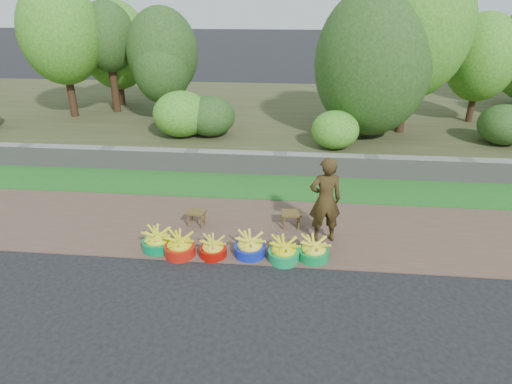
# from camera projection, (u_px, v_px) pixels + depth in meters

# --- Properties ---
(ground_plane) EXTENTS (120.00, 120.00, 0.00)m
(ground_plane) POSITION_uv_depth(u_px,v_px,m) (268.00, 266.00, 7.09)
(ground_plane) COLOR black
(ground_plane) RESTS_ON ground
(dirt_shoulder) EXTENTS (80.00, 2.50, 0.02)m
(dirt_shoulder) POSITION_uv_depth(u_px,v_px,m) (272.00, 229.00, 8.22)
(dirt_shoulder) COLOR brown
(dirt_shoulder) RESTS_ON ground
(grass_verge) EXTENTS (80.00, 1.50, 0.04)m
(grass_verge) POSITION_uv_depth(u_px,v_px,m) (278.00, 187.00, 10.03)
(grass_verge) COLOR #236920
(grass_verge) RESTS_ON ground
(retaining_wall) EXTENTS (80.00, 0.35, 0.55)m
(retaining_wall) POSITION_uv_depth(u_px,v_px,m) (280.00, 164.00, 10.69)
(retaining_wall) COLOR gray
(retaining_wall) RESTS_ON ground
(earth_bank) EXTENTS (80.00, 10.00, 0.50)m
(earth_bank) POSITION_uv_depth(u_px,v_px,m) (287.00, 116.00, 15.14)
(earth_bank) COLOR #414425
(earth_bank) RESTS_ON ground
(vegetation) EXTENTS (33.09, 8.00, 4.76)m
(vegetation) POSITION_uv_depth(u_px,v_px,m) (314.00, 47.00, 13.25)
(vegetation) COLOR #342013
(vegetation) RESTS_ON earth_bank
(basin_a) EXTENTS (0.53, 0.53, 0.40)m
(basin_a) POSITION_uv_depth(u_px,v_px,m) (157.00, 241.00, 7.48)
(basin_a) COLOR #028043
(basin_a) RESTS_ON ground
(basin_b) EXTENTS (0.53, 0.53, 0.40)m
(basin_b) POSITION_uv_depth(u_px,v_px,m) (180.00, 246.00, 7.32)
(basin_b) COLOR #B1190D
(basin_b) RESTS_ON ground
(basin_c) EXTENTS (0.47, 0.47, 0.35)m
(basin_c) POSITION_uv_depth(u_px,v_px,m) (213.00, 248.00, 7.30)
(basin_c) COLOR #A40D04
(basin_c) RESTS_ON ground
(basin_d) EXTENTS (0.54, 0.54, 0.40)m
(basin_d) POSITION_uv_depth(u_px,v_px,m) (250.00, 247.00, 7.31)
(basin_d) COLOR #1225AA
(basin_d) RESTS_ON ground
(basin_e) EXTENTS (0.53, 0.53, 0.39)m
(basin_e) POSITION_uv_depth(u_px,v_px,m) (284.00, 252.00, 7.17)
(basin_e) COLOR #13904C
(basin_e) RESTS_ON ground
(basin_f) EXTENTS (0.52, 0.52, 0.39)m
(basin_f) POSITION_uv_depth(u_px,v_px,m) (314.00, 251.00, 7.21)
(basin_f) COLOR #0B8B3D
(basin_f) RESTS_ON ground
(stool_left) EXTENTS (0.39, 0.32, 0.31)m
(stool_left) POSITION_uv_depth(u_px,v_px,m) (196.00, 214.00, 8.22)
(stool_left) COLOR brown
(stool_left) RESTS_ON dirt_shoulder
(stool_right) EXTENTS (0.39, 0.31, 0.32)m
(stool_right) POSITION_uv_depth(u_px,v_px,m) (291.00, 215.00, 8.15)
(stool_right) COLOR brown
(stool_right) RESTS_ON dirt_shoulder
(vendor_woman) EXTENTS (0.64, 0.48, 1.59)m
(vendor_woman) POSITION_uv_depth(u_px,v_px,m) (325.00, 200.00, 7.52)
(vendor_woman) COLOR black
(vendor_woman) RESTS_ON dirt_shoulder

